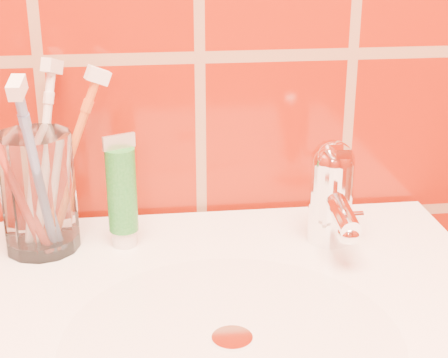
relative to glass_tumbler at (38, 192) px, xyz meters
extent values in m
cylinder|color=silver|center=(0.19, -0.21, -0.06)|extent=(0.30, 0.30, 0.00)
cylinder|color=white|center=(0.19, -0.21, -0.06)|extent=(0.04, 0.04, 0.00)
cylinder|color=white|center=(0.00, 0.00, 0.00)|extent=(0.10, 0.10, 0.13)
cylinder|color=white|center=(0.09, 0.00, -0.06)|extent=(0.03, 0.03, 0.02)
cylinder|color=#1C7724|center=(0.09, 0.00, 0.00)|extent=(0.03, 0.03, 0.09)
cube|color=beige|center=(0.09, 0.00, 0.06)|extent=(0.04, 0.00, 0.02)
cylinder|color=white|center=(0.32, -0.02, -0.02)|extent=(0.05, 0.05, 0.09)
sphere|color=white|center=(0.32, -0.02, 0.03)|extent=(0.05, 0.05, 0.05)
cylinder|color=white|center=(0.32, -0.06, -0.01)|extent=(0.02, 0.09, 0.03)
cube|color=white|center=(0.32, -0.03, 0.05)|extent=(0.02, 0.06, 0.01)
camera|label=1|loc=(0.12, -0.70, 0.28)|focal=55.00mm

